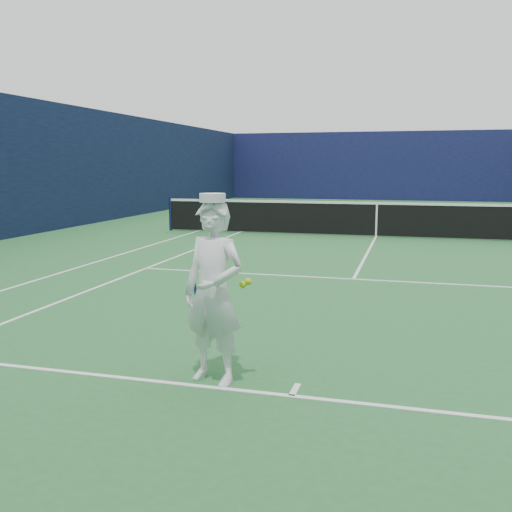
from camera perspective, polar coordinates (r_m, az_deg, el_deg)
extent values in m
plane|color=#266430|center=(16.78, 11.90, 1.88)|extent=(80.00, 80.00, 0.00)
cube|color=white|center=(28.60, 13.39, 4.73)|extent=(11.03, 0.06, 0.01)
cube|color=white|center=(5.25, 3.58, -13.80)|extent=(11.03, 0.06, 0.01)
cube|color=white|center=(17.95, -5.86, 2.50)|extent=(0.06, 23.83, 0.01)
cube|color=white|center=(17.51, -1.67, 2.37)|extent=(0.06, 23.77, 0.01)
cube|color=white|center=(23.14, 12.89, 3.78)|extent=(8.23, 0.06, 0.01)
cube|color=white|center=(10.48, 9.72, -2.30)|extent=(8.23, 0.06, 0.01)
cube|color=white|center=(16.78, 11.90, 1.89)|extent=(0.06, 12.80, 0.01)
cube|color=white|center=(28.45, 13.38, 4.71)|extent=(0.06, 0.30, 0.01)
cube|color=white|center=(5.39, 3.91, -13.20)|extent=(0.06, 0.30, 0.01)
cube|color=#10133B|center=(34.64, 13.88, 8.74)|extent=(20.12, 0.12, 4.00)
cube|color=#0F1837|center=(19.92, -18.30, 8.49)|extent=(0.12, 36.12, 4.00)
cylinder|color=#141E4C|center=(18.25, -8.56, 4.22)|extent=(0.09, 0.09, 1.07)
cube|color=black|center=(16.73, 11.96, 3.58)|extent=(12.79, 0.02, 0.92)
cube|color=white|center=(16.69, 12.01, 5.18)|extent=(12.79, 0.04, 0.07)
cube|color=white|center=(16.73, 11.95, 3.47)|extent=(0.05, 0.03, 0.94)
imported|color=white|center=(5.35, -4.26, -3.68)|extent=(0.72, 0.56, 1.73)
cylinder|color=white|center=(5.23, -4.37, 5.83)|extent=(0.24, 0.24, 0.08)
cube|color=white|center=(5.34, -3.57, 5.58)|extent=(0.20, 0.14, 0.02)
cylinder|color=navy|center=(5.57, -6.17, -2.93)|extent=(0.06, 0.10, 0.22)
cube|color=#1C2298|center=(5.66, -5.93, -4.59)|extent=(0.03, 0.03, 0.14)
torus|color=#1C2298|center=(5.75, -5.40, -6.47)|extent=(0.31, 0.17, 0.29)
cube|color=beige|center=(5.75, -5.40, -6.47)|extent=(0.21, 0.06, 0.30)
sphere|color=#C2D918|center=(5.28, -1.32, -2.88)|extent=(0.07, 0.07, 0.07)
sphere|color=#C2D918|center=(5.26, -0.79, -2.58)|extent=(0.07, 0.07, 0.07)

